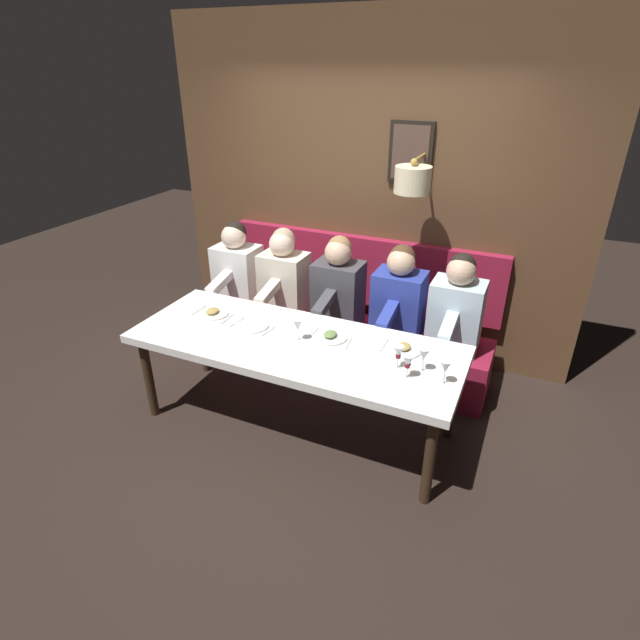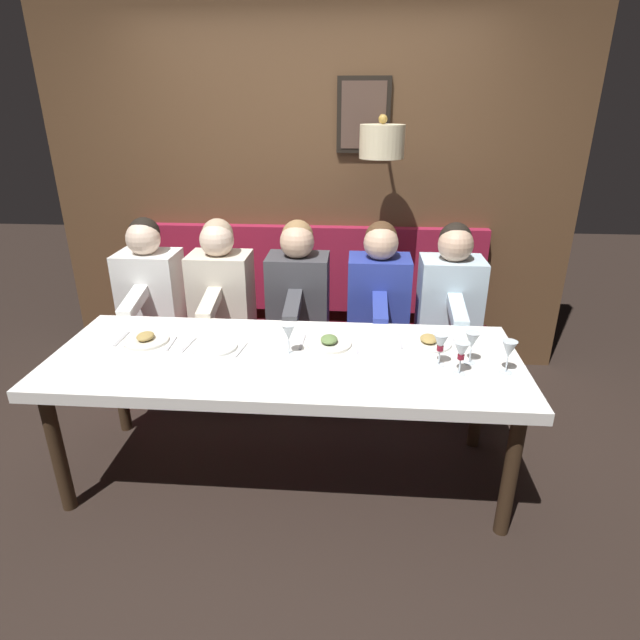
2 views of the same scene
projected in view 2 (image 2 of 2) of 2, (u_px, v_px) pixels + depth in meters
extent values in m
plane|color=black|center=(288.00, 472.00, 2.93)|extent=(12.00, 12.00, 0.00)
cube|color=white|center=(285.00, 361.00, 2.65)|extent=(0.90, 2.38, 0.06)
cylinder|color=#352416|center=(510.00, 475.00, 2.40)|extent=(0.07, 0.07, 0.68)
cylinder|color=#352416|center=(58.00, 453.00, 2.55)|extent=(0.07, 0.07, 0.68)
cylinder|color=#352416|center=(479.00, 396.00, 3.04)|extent=(0.07, 0.07, 0.68)
cylinder|color=#352416|center=(119.00, 382.00, 3.19)|extent=(0.07, 0.07, 0.68)
cube|color=maroon|center=(304.00, 364.00, 3.66)|extent=(0.52, 2.58, 0.45)
cube|color=brown|center=(311.00, 174.00, 3.72)|extent=(0.10, 3.78, 2.90)
cube|color=maroon|center=(310.00, 268.00, 3.90)|extent=(0.10, 2.58, 0.64)
cube|color=black|center=(364.00, 115.00, 3.48)|extent=(0.04, 0.36, 0.48)
cube|color=#4C382D|center=(364.00, 115.00, 3.47)|extent=(0.01, 0.30, 0.42)
cylinder|color=#A37F38|center=(382.00, 117.00, 3.33)|extent=(0.35, 0.02, 0.02)
cylinder|color=beige|center=(382.00, 142.00, 3.22)|extent=(0.28, 0.28, 0.20)
sphere|color=#A37F38|center=(383.00, 119.00, 3.17)|extent=(0.06, 0.06, 0.06)
cube|color=silver|center=(449.00, 300.00, 3.39)|extent=(0.30, 0.40, 0.56)
sphere|color=#D1A889|center=(456.00, 245.00, 3.23)|extent=(0.22, 0.22, 0.22)
sphere|color=black|center=(455.00, 238.00, 3.24)|extent=(0.20, 0.20, 0.20)
cube|color=silver|center=(457.00, 311.00, 3.11)|extent=(0.33, 0.09, 0.14)
cube|color=#283893|center=(378.00, 298.00, 3.43)|extent=(0.30, 0.40, 0.56)
sphere|color=#D1A889|center=(381.00, 243.00, 3.26)|extent=(0.22, 0.22, 0.22)
sphere|color=#4C331E|center=(381.00, 237.00, 3.28)|extent=(0.20, 0.20, 0.20)
cube|color=#283893|center=(380.00, 309.00, 3.14)|extent=(0.33, 0.09, 0.14)
cube|color=#3D3D42|center=(298.00, 296.00, 3.46)|extent=(0.30, 0.40, 0.56)
sphere|color=#D1A889|center=(297.00, 242.00, 3.30)|extent=(0.22, 0.22, 0.22)
sphere|color=#937047|center=(297.00, 236.00, 3.31)|extent=(0.20, 0.20, 0.20)
cube|color=#3D3D42|center=(293.00, 307.00, 3.18)|extent=(0.33, 0.09, 0.14)
cube|color=beige|center=(222.00, 294.00, 3.50)|extent=(0.30, 0.40, 0.56)
sphere|color=beige|center=(217.00, 240.00, 3.33)|extent=(0.22, 0.22, 0.22)
sphere|color=tan|center=(218.00, 234.00, 3.35)|extent=(0.20, 0.20, 0.20)
cube|color=beige|center=(210.00, 304.00, 3.22)|extent=(0.33, 0.09, 0.14)
cube|color=white|center=(152.00, 292.00, 3.53)|extent=(0.30, 0.40, 0.56)
sphere|color=beige|center=(143.00, 239.00, 3.37)|extent=(0.22, 0.22, 0.22)
sphere|color=black|center=(144.00, 233.00, 3.38)|extent=(0.20, 0.20, 0.20)
cube|color=white|center=(134.00, 302.00, 3.25)|extent=(0.33, 0.09, 0.14)
cylinder|color=silver|center=(329.00, 344.00, 2.75)|extent=(0.24, 0.24, 0.01)
ellipsoid|color=#668447|center=(329.00, 339.00, 2.74)|extent=(0.11, 0.09, 0.04)
cube|color=silver|center=(356.00, 347.00, 2.72)|extent=(0.17, 0.04, 0.01)
cube|color=silver|center=(302.00, 342.00, 2.78)|extent=(0.18, 0.02, 0.01)
cylinder|color=silver|center=(146.00, 341.00, 2.78)|extent=(0.24, 0.24, 0.01)
ellipsoid|color=#AD8E4C|center=(145.00, 336.00, 2.77)|extent=(0.11, 0.09, 0.04)
cube|color=silver|center=(171.00, 344.00, 2.76)|extent=(0.17, 0.02, 0.01)
cube|color=silver|center=(122.00, 339.00, 2.81)|extent=(0.18, 0.02, 0.01)
cylinder|color=white|center=(214.00, 347.00, 2.72)|extent=(0.24, 0.24, 0.01)
cube|color=silver|center=(241.00, 350.00, 2.69)|extent=(0.17, 0.04, 0.01)
cube|color=silver|center=(188.00, 345.00, 2.75)|extent=(0.18, 0.03, 0.01)
cylinder|color=white|center=(428.00, 343.00, 2.76)|extent=(0.24, 0.24, 0.01)
ellipsoid|color=#AD8E4C|center=(429.00, 339.00, 2.75)|extent=(0.11, 0.09, 0.04)
cube|color=silver|center=(457.00, 346.00, 2.73)|extent=(0.17, 0.03, 0.01)
cube|color=silver|center=(401.00, 341.00, 2.79)|extent=(0.18, 0.02, 0.01)
cylinder|color=silver|center=(505.00, 372.00, 2.47)|extent=(0.06, 0.06, 0.00)
cylinder|color=silver|center=(507.00, 365.00, 2.46)|extent=(0.01, 0.01, 0.07)
cone|color=silver|center=(509.00, 350.00, 2.43)|extent=(0.07, 0.07, 0.08)
cylinder|color=silver|center=(289.00, 354.00, 2.65)|extent=(0.06, 0.06, 0.00)
cylinder|color=silver|center=(289.00, 347.00, 2.64)|extent=(0.01, 0.01, 0.07)
cone|color=silver|center=(289.00, 332.00, 2.61)|extent=(0.07, 0.07, 0.08)
cylinder|color=silver|center=(438.00, 365.00, 2.54)|extent=(0.06, 0.06, 0.00)
cylinder|color=silver|center=(439.00, 357.00, 2.53)|extent=(0.01, 0.01, 0.07)
cone|color=silver|center=(441.00, 343.00, 2.50)|extent=(0.07, 0.07, 0.08)
cylinder|color=maroon|center=(440.00, 348.00, 2.51)|extent=(0.03, 0.03, 0.03)
cylinder|color=silver|center=(459.00, 373.00, 2.46)|extent=(0.06, 0.06, 0.00)
cylinder|color=silver|center=(460.00, 366.00, 2.44)|extent=(0.01, 0.01, 0.07)
cone|color=silver|center=(462.00, 351.00, 2.41)|extent=(0.07, 0.07, 0.08)
cylinder|color=maroon|center=(461.00, 357.00, 2.43)|extent=(0.03, 0.03, 0.02)
cylinder|color=silver|center=(469.00, 362.00, 2.56)|extent=(0.06, 0.06, 0.00)
cylinder|color=silver|center=(470.00, 355.00, 2.55)|extent=(0.01, 0.01, 0.07)
cone|color=silver|center=(472.00, 341.00, 2.52)|extent=(0.07, 0.07, 0.08)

